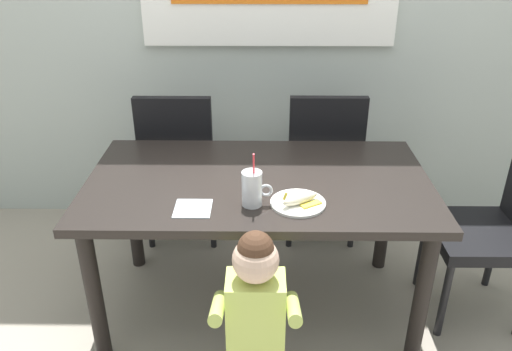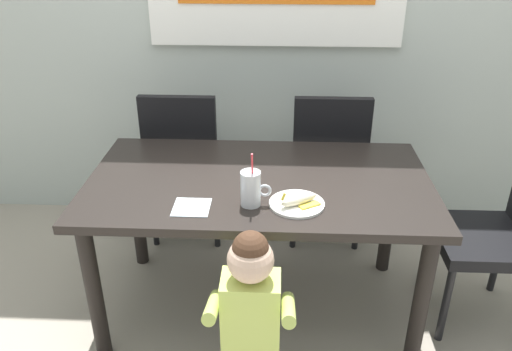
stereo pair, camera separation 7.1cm
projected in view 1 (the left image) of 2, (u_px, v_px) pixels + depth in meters
ground_plane at (258, 306)px, 2.65m from camera, size 24.00×24.00×0.00m
dining_table at (258, 197)px, 2.35m from camera, size 1.56×0.88×0.75m
dining_chair_left at (180, 159)px, 2.98m from camera, size 0.44×0.45×0.96m
dining_chair_right at (323, 159)px, 2.98m from camera, size 0.44×0.45×0.96m
dining_chair_far at (501, 219)px, 2.39m from camera, size 0.44×0.44×0.96m
toddler_standing at (256, 304)px, 1.89m from camera, size 0.33×0.24×0.84m
milk_cup at (252, 190)px, 2.07m from camera, size 0.13×0.08×0.25m
snack_plate at (298, 203)px, 2.10m from camera, size 0.23×0.23×0.01m
peeled_banana at (301, 199)px, 2.08m from camera, size 0.17×0.14×0.07m
paper_napkin at (193, 208)px, 2.07m from camera, size 0.15×0.15×0.00m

